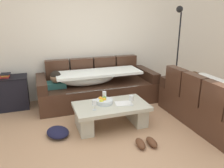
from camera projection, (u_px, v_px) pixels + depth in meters
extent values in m
plane|color=tan|center=(118.00, 142.00, 3.29)|extent=(14.00, 14.00, 0.00)
cube|color=silver|center=(84.00, 35.00, 4.81)|extent=(9.00, 0.10, 2.70)
cube|color=#44291C|center=(98.00, 93.00, 4.71)|extent=(2.41, 0.92, 0.42)
cube|color=#44291C|center=(57.00, 71.00, 4.68)|extent=(0.48, 0.16, 0.46)
cube|color=#44291C|center=(82.00, 69.00, 4.84)|extent=(0.48, 0.16, 0.46)
cube|color=#44291C|center=(104.00, 67.00, 5.00)|extent=(0.48, 0.16, 0.46)
cube|color=#44291C|center=(125.00, 66.00, 5.15)|extent=(0.48, 0.16, 0.46)
cube|color=#362016|center=(41.00, 84.00, 4.27)|extent=(0.18, 0.92, 0.20)
cube|color=#362016|center=(146.00, 74.00, 4.96)|extent=(0.18, 0.92, 0.20)
cube|color=#2D6660|center=(56.00, 85.00, 4.36)|extent=(0.36, 0.28, 0.11)
sphere|color=#936B4C|center=(56.00, 77.00, 4.27)|extent=(0.21, 0.21, 0.21)
sphere|color=black|center=(56.00, 76.00, 4.27)|extent=(0.20, 0.20, 0.20)
ellipsoid|color=white|center=(88.00, 78.00, 4.49)|extent=(1.10, 0.44, 0.28)
cube|color=white|center=(99.00, 73.00, 4.51)|extent=(1.70, 0.60, 0.05)
cube|color=white|center=(104.00, 99.00, 4.31)|extent=(1.44, 0.04, 0.38)
cube|color=#44291C|center=(209.00, 110.00, 3.86)|extent=(0.92, 1.81, 0.42)
cube|color=#44291C|center=(216.00, 99.00, 3.17)|extent=(0.16, 0.45, 0.46)
cube|color=#44291C|center=(194.00, 88.00, 3.61)|extent=(0.16, 0.45, 0.46)
cube|color=#44291C|center=(176.00, 80.00, 4.04)|extent=(0.16, 0.45, 0.46)
cube|color=#362016|center=(182.00, 80.00, 4.50)|extent=(0.92, 0.18, 0.20)
cube|color=#4C4C56|center=(191.00, 86.00, 4.27)|extent=(0.28, 0.36, 0.11)
sphere|color=#936B4C|center=(194.00, 78.00, 4.23)|extent=(0.21, 0.21, 0.21)
sphere|color=#4C331E|center=(194.00, 76.00, 4.22)|extent=(0.20, 0.20, 0.20)
ellipsoid|color=silver|center=(218.00, 92.00, 3.70)|extent=(0.44, 0.89, 0.28)
cube|color=silver|center=(216.00, 85.00, 3.74)|extent=(0.60, 1.33, 0.05)
cube|color=#BAB8A3|center=(111.00, 106.00, 3.67)|extent=(1.20, 0.68, 0.06)
cube|color=#BAB8A3|center=(84.00, 121.00, 3.59)|extent=(0.20, 0.54, 0.32)
cube|color=#BAB8A3|center=(136.00, 113.00, 3.87)|extent=(0.20, 0.54, 0.32)
cylinder|color=silver|center=(104.00, 102.00, 3.69)|extent=(0.28, 0.28, 0.07)
sphere|color=orange|center=(104.00, 100.00, 3.69)|extent=(0.08, 0.08, 0.08)
sphere|color=gold|center=(101.00, 102.00, 3.63)|extent=(0.08, 0.08, 0.08)
sphere|color=olive|center=(105.00, 99.00, 3.76)|extent=(0.08, 0.08, 0.08)
sphere|color=orange|center=(101.00, 99.00, 3.74)|extent=(0.08, 0.08, 0.08)
cylinder|color=silver|center=(94.00, 110.00, 3.47)|extent=(0.06, 0.06, 0.01)
cylinder|color=silver|center=(94.00, 107.00, 3.45)|extent=(0.01, 0.01, 0.07)
cylinder|color=silver|center=(94.00, 102.00, 3.43)|extent=(0.07, 0.07, 0.08)
cylinder|color=silver|center=(131.00, 105.00, 3.64)|extent=(0.06, 0.06, 0.01)
cylinder|color=silver|center=(131.00, 103.00, 3.63)|extent=(0.01, 0.01, 0.07)
cylinder|color=silver|center=(131.00, 98.00, 3.61)|extent=(0.07, 0.07, 0.08)
cylinder|color=silver|center=(104.00, 101.00, 3.83)|extent=(0.06, 0.06, 0.01)
cylinder|color=silver|center=(104.00, 98.00, 3.81)|extent=(0.01, 0.01, 0.07)
cylinder|color=silver|center=(104.00, 94.00, 3.79)|extent=(0.07, 0.07, 0.08)
cube|color=white|center=(124.00, 103.00, 3.70)|extent=(0.31, 0.25, 0.01)
cube|color=black|center=(9.00, 93.00, 4.37)|extent=(0.70, 0.42, 0.62)
cube|color=black|center=(7.00, 78.00, 4.27)|extent=(0.72, 0.44, 0.02)
cube|color=red|center=(5.00, 76.00, 4.26)|extent=(0.18, 0.19, 0.03)
cube|color=#B76623|center=(5.00, 75.00, 4.25)|extent=(0.16, 0.21, 0.02)
cube|color=black|center=(5.00, 74.00, 4.25)|extent=(0.19, 0.19, 0.02)
cylinder|color=black|center=(174.00, 91.00, 5.40)|extent=(0.28, 0.28, 0.02)
cylinder|color=black|center=(178.00, 53.00, 5.13)|extent=(0.03, 0.03, 1.80)
sphere|color=black|center=(180.00, 9.00, 4.71)|extent=(0.14, 0.14, 0.14)
ellipsoid|color=#59331E|center=(140.00, 143.00, 3.18)|extent=(0.15, 0.28, 0.09)
ellipsoid|color=#59331E|center=(152.00, 142.00, 3.22)|extent=(0.13, 0.27, 0.09)
ellipsoid|color=#191933|center=(58.00, 132.00, 3.45)|extent=(0.44, 0.49, 0.12)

